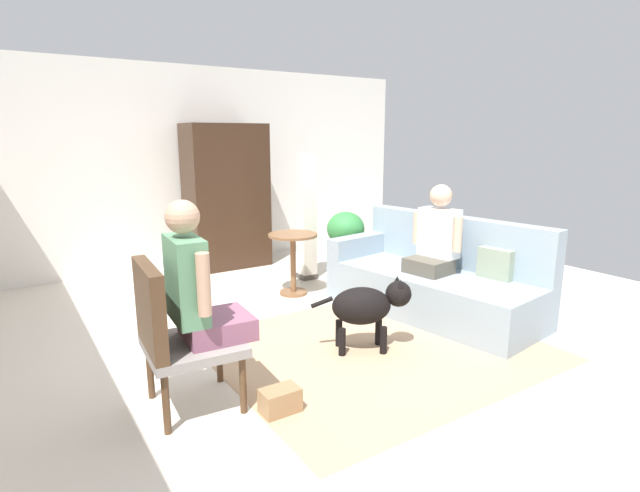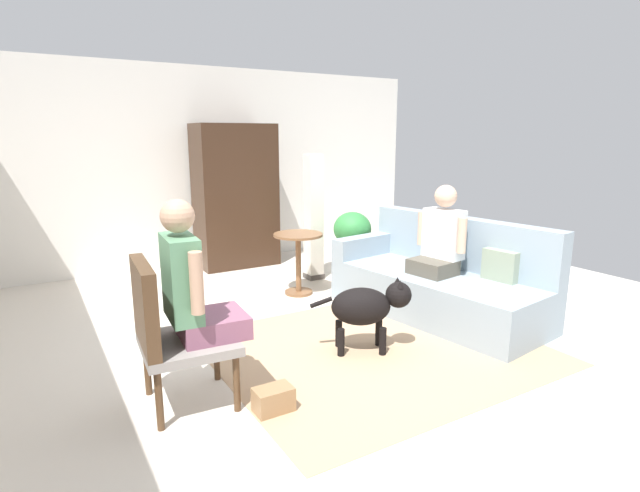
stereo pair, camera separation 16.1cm
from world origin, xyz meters
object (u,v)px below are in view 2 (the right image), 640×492
at_px(person_on_armchair, 191,286).
at_px(armoire_cabinet, 235,196).
at_px(column_lamp, 314,218).
at_px(handbag, 273,400).
at_px(couch, 439,282).
at_px(round_end_table, 298,254).
at_px(potted_plant, 352,239).
at_px(armchair, 167,327).
at_px(dog, 367,306).
at_px(person_on_couch, 441,238).

xyz_separation_m(person_on_armchair, armoire_cabinet, (1.54, 3.19, 0.14)).
xyz_separation_m(column_lamp, handbag, (-1.72, -2.47, -0.66)).
height_order(couch, column_lamp, column_lamp).
height_order(couch, round_end_table, couch).
height_order(potted_plant, column_lamp, column_lamp).
height_order(armchair, round_end_table, armchair).
distance_m(couch, round_end_table, 1.51).
xyz_separation_m(dog, potted_plant, (0.99, 1.67, 0.13)).
height_order(person_on_couch, potted_plant, person_on_couch).
distance_m(column_lamp, armoire_cabinet, 1.23).
height_order(person_on_couch, round_end_table, person_on_couch).
xyz_separation_m(armchair, dog, (1.57, 0.06, -0.17)).
distance_m(dog, column_lamp, 2.17).
distance_m(person_on_armchair, potted_plant, 2.98).
bearing_deg(couch, column_lamp, 105.03).
distance_m(person_on_couch, column_lamp, 1.74).
height_order(couch, person_on_couch, person_on_couch).
relative_size(person_on_armchair, handbag, 3.70).
bearing_deg(dog, round_end_table, 81.52).
relative_size(couch, person_on_couch, 2.62).
distance_m(couch, potted_plant, 1.32).
bearing_deg(couch, dog, -161.66).
distance_m(round_end_table, dog, 1.61).
height_order(person_on_couch, dog, person_on_couch).
distance_m(person_on_armchair, dog, 1.47).
xyz_separation_m(person_on_armchair, column_lamp, (2.09, 2.10, -0.05)).
bearing_deg(column_lamp, couch, -74.97).
distance_m(person_on_armchair, round_end_table, 2.36).
bearing_deg(potted_plant, round_end_table, -173.83).
relative_size(person_on_couch, column_lamp, 0.56).
height_order(armchair, handbag, armchair).
xyz_separation_m(armchair, person_on_armchair, (0.16, -0.01, 0.24)).
xyz_separation_m(couch, person_on_armchair, (-2.53, -0.45, 0.47)).
height_order(armchair, potted_plant, armchair).
bearing_deg(couch, handbag, -159.34).
xyz_separation_m(round_end_table, dog, (-0.24, -1.59, -0.07)).
xyz_separation_m(couch, column_lamp, (-0.44, 1.66, 0.42)).
height_order(armchair, column_lamp, column_lamp).
bearing_deg(person_on_couch, potted_plant, 94.07).
relative_size(person_on_armchair, armoire_cabinet, 0.48).
bearing_deg(handbag, dog, 23.11).
height_order(person_on_couch, handbag, person_on_couch).
relative_size(armchair, armoire_cabinet, 0.52).
bearing_deg(round_end_table, person_on_armchair, -134.72).
height_order(person_on_armchair, armoire_cabinet, armoire_cabinet).
bearing_deg(armoire_cabinet, person_on_armchair, -115.77).
height_order(round_end_table, column_lamp, column_lamp).
relative_size(person_on_armchair, dog, 1.21).
relative_size(round_end_table, handbag, 2.78).
bearing_deg(column_lamp, person_on_armchair, -134.83).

